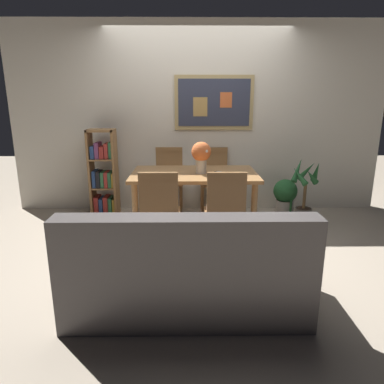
# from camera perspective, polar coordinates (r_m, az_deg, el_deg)

# --- Properties ---
(ground_plane) EXTENTS (12.00, 12.00, 0.00)m
(ground_plane) POSITION_cam_1_polar(r_m,az_deg,el_deg) (4.06, 1.30, -8.03)
(ground_plane) COLOR tan
(wall_back_with_painting) EXTENTS (5.20, 0.14, 2.60)m
(wall_back_with_painting) POSITION_cam_1_polar(r_m,az_deg,el_deg) (5.04, 0.92, 11.83)
(wall_back_with_painting) COLOR silver
(wall_back_with_painting) RESTS_ON ground_plane
(dining_table) EXTENTS (1.49, 0.90, 0.73)m
(dining_table) POSITION_cam_1_polar(r_m,az_deg,el_deg) (4.22, 0.36, 1.95)
(dining_table) COLOR #9E7042
(dining_table) RESTS_ON ground_plane
(dining_chair_near_left) EXTENTS (0.40, 0.41, 0.91)m
(dining_chair_near_left) POSITION_cam_1_polar(r_m,az_deg,el_deg) (3.54, -5.28, -2.39)
(dining_chair_near_left) COLOR #9E7042
(dining_chair_near_left) RESTS_ON ground_plane
(dining_chair_far_right) EXTENTS (0.40, 0.41, 0.91)m
(dining_chair_far_right) POSITION_cam_1_polar(r_m,az_deg,el_deg) (4.97, 3.62, 2.82)
(dining_chair_far_right) COLOR #9E7042
(dining_chair_far_right) RESTS_ON ground_plane
(dining_chair_far_left) EXTENTS (0.40, 0.41, 0.91)m
(dining_chair_far_left) POSITION_cam_1_polar(r_m,az_deg,el_deg) (5.01, -3.74, 2.92)
(dining_chair_far_left) COLOR #9E7042
(dining_chair_far_left) RESTS_ON ground_plane
(dining_chair_near_right) EXTENTS (0.40, 0.41, 0.91)m
(dining_chair_near_right) POSITION_cam_1_polar(r_m,az_deg,el_deg) (3.54, 5.41, -2.36)
(dining_chair_near_right) COLOR #9E7042
(dining_chair_near_right) RESTS_ON ground_plane
(leather_couch) EXTENTS (1.80, 0.84, 0.84)m
(leather_couch) POSITION_cam_1_polar(r_m,az_deg,el_deg) (2.76, -0.93, -12.74)
(leather_couch) COLOR #514C4C
(leather_couch) RESTS_ON ground_plane
(bookshelf) EXTENTS (0.36, 0.28, 1.19)m
(bookshelf) POSITION_cam_1_polar(r_m,az_deg,el_deg) (4.96, -14.09, 2.43)
(bookshelf) COLOR #9E7042
(bookshelf) RESTS_ON ground_plane
(potted_ivy) EXTENTS (0.32, 0.32, 0.54)m
(potted_ivy) POSITION_cam_1_polar(r_m,az_deg,el_deg) (5.01, 14.90, -0.59)
(potted_ivy) COLOR #B2ADA3
(potted_ivy) RESTS_ON ground_plane
(potted_palm) EXTENTS (0.38, 0.40, 0.85)m
(potted_palm) POSITION_cam_1_polar(r_m,az_deg,el_deg) (4.76, 17.82, -0.37)
(potted_palm) COLOR #4C4742
(potted_palm) RESTS_ON ground_plane
(flower_vase) EXTENTS (0.23, 0.23, 0.37)m
(flower_vase) POSITION_cam_1_polar(r_m,az_deg,el_deg) (4.12, 1.52, 6.16)
(flower_vase) COLOR beige
(flower_vase) RESTS_ON dining_table
(tv_remote) EXTENTS (0.14, 0.14, 0.02)m
(tv_remote) POSITION_cam_1_polar(r_m,az_deg,el_deg) (4.14, 4.61, 3.14)
(tv_remote) COLOR black
(tv_remote) RESTS_ON dining_table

